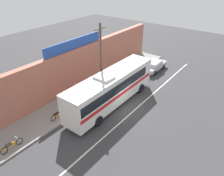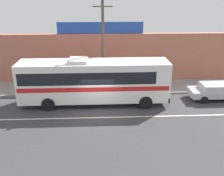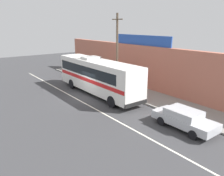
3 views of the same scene
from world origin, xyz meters
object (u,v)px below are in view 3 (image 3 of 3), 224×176
(intercity_bus, at_px, (97,75))
(motorcycle_black, at_px, (97,79))
(motorcycle_green, at_px, (92,77))
(parked_car, at_px, (184,118))
(motorcycle_orange, at_px, (73,71))
(pedestrian_far_left, at_px, (118,76))
(utility_pole, at_px, (117,53))

(intercity_bus, bearing_deg, motorcycle_black, 146.39)
(motorcycle_black, bearing_deg, motorcycle_green, 174.37)
(intercity_bus, height_order, parked_car, intercity_bus)
(motorcycle_green, bearing_deg, motorcycle_orange, -177.88)
(parked_car, distance_m, motorcycle_green, 15.52)
(parked_car, bearing_deg, pedestrian_far_left, 163.87)
(pedestrian_far_left, bearing_deg, intercity_bus, -70.93)
(utility_pole, bearing_deg, intercity_bus, -113.54)
(motorcycle_black, height_order, pedestrian_far_left, pedestrian_far_left)
(motorcycle_black, bearing_deg, pedestrian_far_left, 33.37)
(motorcycle_green, relative_size, motorcycle_black, 0.97)
(utility_pole, bearing_deg, pedestrian_far_left, 140.03)
(parked_car, distance_m, motorcycle_orange, 20.35)
(motorcycle_green, bearing_deg, motorcycle_black, -5.63)
(motorcycle_green, bearing_deg, utility_pole, -5.00)
(intercity_bus, xyz_separation_m, pedestrian_far_left, (-1.31, 3.79, -0.92))
(motorcycle_orange, distance_m, motorcycle_black, 6.40)
(motorcycle_orange, xyz_separation_m, pedestrian_far_left, (8.60, 1.48, 0.58))
(intercity_bus, distance_m, utility_pole, 3.07)
(parked_car, bearing_deg, intercity_bus, -177.66)
(motorcycle_green, xyz_separation_m, pedestrian_far_left, (3.73, 1.30, 0.58))
(intercity_bus, xyz_separation_m, motorcycle_black, (-3.52, 2.34, -1.50))
(intercity_bus, height_order, motorcycle_black, intercity_bus)
(motorcycle_green, bearing_deg, intercity_bus, -26.29)
(motorcycle_black, distance_m, pedestrian_far_left, 2.71)
(motorcycle_orange, relative_size, pedestrian_far_left, 1.11)
(parked_car, distance_m, motorcycle_black, 13.99)
(utility_pole, distance_m, motorcycle_orange, 11.40)
(parked_car, bearing_deg, motorcycle_black, 172.13)
(parked_car, xyz_separation_m, utility_pole, (-9.48, 1.55, 3.52))
(parked_car, relative_size, motorcycle_black, 2.35)
(parked_car, height_order, motorcycle_black, parked_car)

